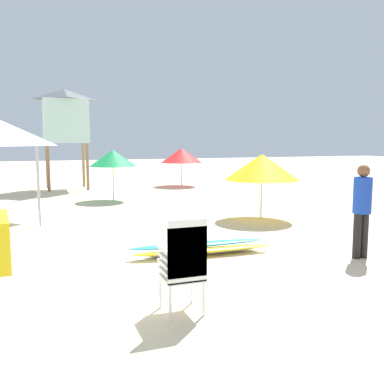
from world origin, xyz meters
name	(u,v)px	position (x,y,z in m)	size (l,w,h in m)	color
ground	(168,286)	(0.00, 0.00, 0.00)	(80.00, 80.00, 0.00)	beige
stacked_plastic_chairs	(184,259)	(-0.11, -1.04, 0.70)	(0.48, 0.48, 1.20)	white
surfboard_pile	(201,248)	(1.07, 1.42, 0.13)	(2.64, 0.61, 0.24)	white
lifeguard_near_center	(362,205)	(3.69, 0.26, 0.97)	(0.32, 0.32, 1.68)	black
lifeguard_tower	(65,116)	(-0.40, 13.42, 3.11)	(1.98, 1.98, 4.23)	olive
beach_umbrella_left	(181,155)	(4.64, 12.95, 1.40)	(1.89, 1.89, 1.73)	beige
beach_umbrella_mid	(113,158)	(0.85, 9.28, 1.48)	(1.64, 1.64, 1.77)	beige
beach_umbrella_far	(262,167)	(3.92, 4.27, 1.40)	(1.96, 1.96, 1.74)	beige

